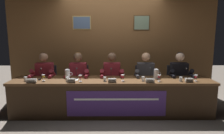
# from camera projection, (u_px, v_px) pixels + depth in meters

# --- Properties ---
(ground_plane) EXTENTS (12.00, 12.00, 0.00)m
(ground_plane) POSITION_uv_depth(u_px,v_px,m) (112.00, 113.00, 4.34)
(ground_plane) COLOR #70665B
(wall_back_panelled) EXTENTS (5.21, 0.14, 2.60)m
(wall_back_panelled) POSITION_uv_depth(u_px,v_px,m) (112.00, 46.00, 5.36)
(wall_back_panelled) COLOR brown
(wall_back_panelled) RESTS_ON ground_plane
(conference_table) EXTENTS (4.01, 0.73, 0.72)m
(conference_table) POSITION_uv_depth(u_px,v_px,m) (112.00, 91.00, 4.14)
(conference_table) COLOR brown
(conference_table) RESTS_ON ground_plane
(chair_far_left) EXTENTS (0.44, 0.44, 0.90)m
(chair_far_left) POSITION_uv_depth(u_px,v_px,m) (47.00, 86.00, 4.80)
(chair_far_left) COLOR black
(chair_far_left) RESTS_ON ground_plane
(panelist_far_left) EXTENTS (0.51, 0.48, 1.22)m
(panelist_far_left) POSITION_uv_depth(u_px,v_px,m) (44.00, 76.00, 4.55)
(panelist_far_left) COLOR black
(panelist_far_left) RESTS_ON ground_plane
(nameplate_far_left) EXTENTS (0.19, 0.06, 0.08)m
(nameplate_far_left) POSITION_uv_depth(u_px,v_px,m) (31.00, 81.00, 3.92)
(nameplate_far_left) COLOR white
(nameplate_far_left) RESTS_ON conference_table
(juice_glass_far_left) EXTENTS (0.06, 0.06, 0.12)m
(juice_glass_far_left) POSITION_uv_depth(u_px,v_px,m) (43.00, 77.00, 4.06)
(juice_glass_far_left) COLOR white
(juice_glass_far_left) RESTS_ON conference_table
(water_cup_far_left) EXTENTS (0.06, 0.06, 0.08)m
(water_cup_far_left) POSITION_uv_depth(u_px,v_px,m) (26.00, 79.00, 4.05)
(water_cup_far_left) COLOR silver
(water_cup_far_left) RESTS_ON conference_table
(microphone_far_left) EXTENTS (0.06, 0.17, 0.22)m
(microphone_far_left) POSITION_uv_depth(u_px,v_px,m) (40.00, 76.00, 4.18)
(microphone_far_left) COLOR black
(microphone_far_left) RESTS_ON conference_table
(chair_left) EXTENTS (0.44, 0.44, 0.90)m
(chair_left) POSITION_uv_depth(u_px,v_px,m) (80.00, 86.00, 4.80)
(chair_left) COLOR black
(chair_left) RESTS_ON ground_plane
(panelist_left) EXTENTS (0.51, 0.48, 1.22)m
(panelist_left) POSITION_uv_depth(u_px,v_px,m) (78.00, 76.00, 4.56)
(panelist_left) COLOR black
(panelist_left) RESTS_ON ground_plane
(nameplate_left) EXTENTS (0.15, 0.06, 0.08)m
(nameplate_left) POSITION_uv_depth(u_px,v_px,m) (71.00, 80.00, 3.94)
(nameplate_left) COLOR white
(nameplate_left) RESTS_ON conference_table
(juice_glass_left) EXTENTS (0.06, 0.06, 0.12)m
(juice_glass_left) POSITION_uv_depth(u_px,v_px,m) (80.00, 77.00, 4.02)
(juice_glass_left) COLOR white
(juice_glass_left) RESTS_ON conference_table
(water_cup_left) EXTENTS (0.06, 0.06, 0.08)m
(water_cup_left) POSITION_uv_depth(u_px,v_px,m) (67.00, 79.00, 4.03)
(water_cup_left) COLOR silver
(water_cup_left) RESTS_ON conference_table
(microphone_left) EXTENTS (0.06, 0.17, 0.22)m
(microphone_left) POSITION_uv_depth(u_px,v_px,m) (76.00, 75.00, 4.23)
(microphone_left) COLOR black
(microphone_left) RESTS_ON conference_table
(chair_center) EXTENTS (0.44, 0.44, 0.90)m
(chair_center) POSITION_uv_depth(u_px,v_px,m) (112.00, 86.00, 4.80)
(chair_center) COLOR black
(chair_center) RESTS_ON ground_plane
(panelist_center) EXTENTS (0.51, 0.48, 1.22)m
(panelist_center) POSITION_uv_depth(u_px,v_px,m) (112.00, 76.00, 4.56)
(panelist_center) COLOR black
(panelist_center) RESTS_ON ground_plane
(nameplate_center) EXTENTS (0.16, 0.06, 0.08)m
(nameplate_center) POSITION_uv_depth(u_px,v_px,m) (112.00, 80.00, 3.94)
(nameplate_center) COLOR white
(nameplate_center) RESTS_ON conference_table
(juice_glass_center) EXTENTS (0.06, 0.06, 0.12)m
(juice_glass_center) POSITION_uv_depth(u_px,v_px,m) (123.00, 77.00, 4.06)
(juice_glass_center) COLOR white
(juice_glass_center) RESTS_ON conference_table
(water_cup_center) EXTENTS (0.06, 0.06, 0.08)m
(water_cup_center) POSITION_uv_depth(u_px,v_px,m) (105.00, 79.00, 4.04)
(water_cup_center) COLOR silver
(water_cup_center) RESTS_ON conference_table
(microphone_center) EXTENTS (0.06, 0.17, 0.22)m
(microphone_center) POSITION_uv_depth(u_px,v_px,m) (111.00, 76.00, 4.21)
(microphone_center) COLOR black
(microphone_center) RESTS_ON conference_table
(chair_right) EXTENTS (0.44, 0.44, 0.90)m
(chair_right) POSITION_uv_depth(u_px,v_px,m) (144.00, 86.00, 4.81)
(chair_right) COLOR black
(chair_right) RESTS_ON ground_plane
(panelist_right) EXTENTS (0.51, 0.48, 1.22)m
(panelist_right) POSITION_uv_depth(u_px,v_px,m) (146.00, 76.00, 4.57)
(panelist_right) COLOR black
(panelist_right) RESTS_ON ground_plane
(nameplate_right) EXTENTS (0.17, 0.06, 0.08)m
(nameplate_right) POSITION_uv_depth(u_px,v_px,m) (150.00, 81.00, 3.94)
(nameplate_right) COLOR white
(nameplate_right) RESTS_ON conference_table
(juice_glass_right) EXTENTS (0.06, 0.06, 0.12)m
(juice_glass_right) POSITION_uv_depth(u_px,v_px,m) (159.00, 77.00, 4.04)
(juice_glass_right) COLOR white
(juice_glass_right) RESTS_ON conference_table
(water_cup_right) EXTENTS (0.06, 0.06, 0.08)m
(water_cup_right) POSITION_uv_depth(u_px,v_px,m) (143.00, 79.00, 4.06)
(water_cup_right) COLOR silver
(water_cup_right) RESTS_ON conference_table
(microphone_right) EXTENTS (0.06, 0.17, 0.22)m
(microphone_right) POSITION_uv_depth(u_px,v_px,m) (151.00, 75.00, 4.24)
(microphone_right) COLOR black
(microphone_right) RESTS_ON conference_table
(chair_far_right) EXTENTS (0.44, 0.44, 0.90)m
(chair_far_right) POSITION_uv_depth(u_px,v_px,m) (176.00, 86.00, 4.81)
(chair_far_right) COLOR black
(chair_far_right) RESTS_ON ground_plane
(panelist_far_right) EXTENTS (0.51, 0.48, 1.22)m
(panelist_far_right) POSITION_uv_depth(u_px,v_px,m) (180.00, 76.00, 4.57)
(panelist_far_right) COLOR black
(panelist_far_right) RESTS_ON ground_plane
(nameplate_far_right) EXTENTS (0.15, 0.06, 0.08)m
(nameplate_far_right) POSITION_uv_depth(u_px,v_px,m) (189.00, 80.00, 3.97)
(nameplate_far_right) COLOR white
(nameplate_far_right) RESTS_ON conference_table
(juice_glass_far_right) EXTENTS (0.06, 0.06, 0.12)m
(juice_glass_far_right) POSITION_uv_depth(u_px,v_px,m) (196.00, 77.00, 4.04)
(juice_glass_far_right) COLOR white
(juice_glass_far_right) RESTS_ON conference_table
(water_cup_far_right) EXTENTS (0.06, 0.06, 0.08)m
(water_cup_far_right) POSITION_uv_depth(u_px,v_px,m) (181.00, 79.00, 4.04)
(water_cup_far_right) COLOR silver
(water_cup_far_right) RESTS_ON conference_table
(microphone_far_right) EXTENTS (0.06, 0.17, 0.22)m
(microphone_far_right) POSITION_uv_depth(u_px,v_px,m) (188.00, 76.00, 4.20)
(microphone_far_right) COLOR black
(microphone_far_right) RESTS_ON conference_table
(water_pitcher_left_side) EXTENTS (0.15, 0.10, 0.21)m
(water_pitcher_left_side) POSITION_uv_depth(u_px,v_px,m) (68.00, 74.00, 4.25)
(water_pitcher_left_side) COLOR silver
(water_pitcher_left_side) RESTS_ON conference_table
(water_pitcher_right_side) EXTENTS (0.15, 0.10, 0.21)m
(water_pitcher_right_side) POSITION_uv_depth(u_px,v_px,m) (156.00, 74.00, 4.28)
(water_pitcher_right_side) COLOR silver
(water_pitcher_right_side) RESTS_ON conference_table
(document_stack_left) EXTENTS (0.22, 0.16, 0.01)m
(document_stack_left) POSITION_uv_depth(u_px,v_px,m) (73.00, 80.00, 4.13)
(document_stack_left) COLOR white
(document_stack_left) RESTS_ON conference_table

